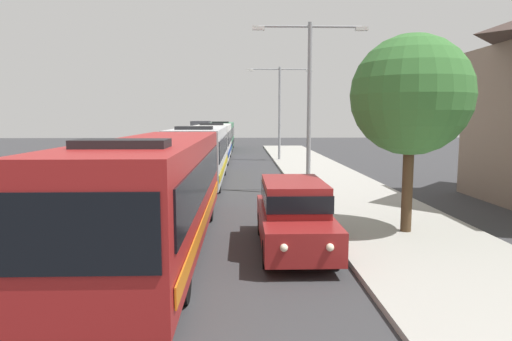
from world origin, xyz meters
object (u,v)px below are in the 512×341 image
streetlamp_mid (309,90)px  streetlamp_far (280,103)px  bus_second_in_line (201,152)px  roadside_tree (411,96)px  white_suv (294,212)px  bus_fourth_in_line (222,135)px  box_truck_oncoming (201,132)px  bus_middle (215,141)px  bus_lead (159,188)px

streetlamp_mid → streetlamp_far: streetlamp_mid is taller
bus_second_in_line → roadside_tree: 13.89m
white_suv → streetlamp_mid: 9.68m
bus_fourth_in_line → box_truck_oncoming: size_ratio=1.71×
white_suv → roadside_tree: bearing=19.0°
bus_second_in_line → box_truck_oncoming: size_ratio=1.64×
streetlamp_mid → bus_middle: bearing=108.0°
bus_lead → bus_fourth_in_line: same height
bus_lead → bus_middle: 25.16m
bus_middle → white_suv: 25.57m
bus_second_in_line → bus_middle: 12.53m
box_truck_oncoming → roadside_tree: 48.10m
bus_fourth_in_line → roadside_tree: size_ratio=1.99×
streetlamp_mid → streetlamp_far: (0.00, 16.36, -0.07)m
bus_fourth_in_line → streetlamp_far: (5.40, -13.25, 3.14)m
streetlamp_mid → roadside_tree: size_ratio=1.31×
white_suv → roadside_tree: (3.61, 1.24, 3.23)m
bus_lead → bus_middle: (-0.00, 25.16, -0.00)m
bus_middle → streetlamp_far: bearing=-2.4°
white_suv → streetlamp_far: bearing=86.1°
streetlamp_far → streetlamp_mid: bearing=-90.0°
bus_fourth_in_line → box_truck_oncoming: (-3.30, 9.77, 0.01)m
bus_middle → streetlamp_far: 6.25m
streetlamp_mid → streetlamp_far: size_ratio=1.02×
streetlamp_far → box_truck_oncoming: bearing=110.7°
bus_lead → box_truck_oncoming: size_ratio=1.74×
white_suv → box_truck_oncoming: box_truck_oncoming is taller
bus_fourth_in_line → roadside_tree: bearing=-78.8°
streetlamp_far → bus_second_in_line: bearing=-113.7°
roadside_tree → streetlamp_far: bearing=94.6°
streetlamp_mid → roadside_tree: streetlamp_mid is taller
bus_second_in_line → bus_middle: bearing=90.0°
bus_lead → roadside_tree: 7.83m
bus_middle → roadside_tree: size_ratio=2.02×
bus_middle → box_truck_oncoming: size_ratio=1.74×
bus_fourth_in_line → white_suv: bearing=-84.5°
bus_lead → white_suv: size_ratio=2.36×
bus_second_in_line → white_suv: 13.30m
roadside_tree → streetlamp_mid: bearing=104.4°
bus_fourth_in_line → box_truck_oncoming: bus_fourth_in_line is taller
bus_middle → white_suv: size_ratio=2.35×
bus_second_in_line → white_suv: bus_second_in_line is taller
bus_middle → bus_fourth_in_line: (-0.00, 13.02, -0.00)m
bus_middle → bus_lead: bearing=-90.0°
bus_lead → bus_middle: size_ratio=1.00×
bus_lead → bus_middle: bearing=90.0°
bus_lead → bus_fourth_in_line: 38.18m
bus_second_in_line → box_truck_oncoming: 35.48m
bus_middle → bus_second_in_line: bearing=-90.0°
box_truck_oncoming → roadside_tree: size_ratio=1.16×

